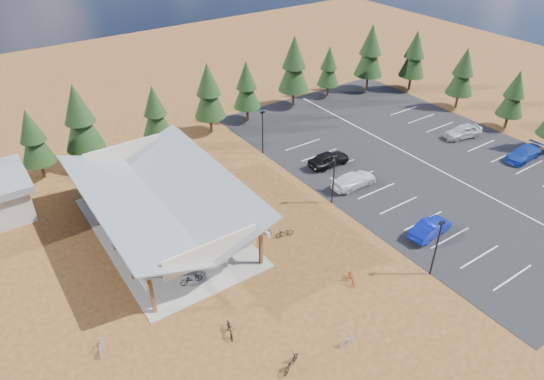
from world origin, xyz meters
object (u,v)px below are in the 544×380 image
object	(u,v)px
bike_8	(230,329)
bike_4	(212,249)
bike_14	(264,228)
car_3	(354,180)
bike_7	(159,192)
bike_9	(102,346)
bike_6	(183,209)
trash_bin_1	(249,215)
bike_1	(150,260)
bike_3	(129,204)
bike_0	(191,279)
bike_15	(253,215)
bike_11	(351,278)
bike_16	(285,233)
car_7	(524,153)
car_1	(430,228)
lamp_post_0	(437,245)
car_8	(463,131)
bike_2	(147,225)
bike_12	(291,363)
bike_5	(198,243)
lamp_post_1	(334,177)
lamp_post_2	(263,130)
trash_bin_0	(246,215)
car_4	(329,159)
bike_13	(348,340)
bike_pavilion	(161,195)

from	to	relation	value
bike_8	bike_4	bearing A→B (deg)	88.71
bike_14	car_3	world-z (taller)	car_3
bike_7	car_3	xyz separation A→B (m)	(17.08, -9.26, 0.15)
bike_9	bike_6	bearing A→B (deg)	-109.42
bike_4	bike_14	xyz separation A→B (m)	(5.18, -0.02, -0.07)
trash_bin_1	bike_1	xyz separation A→B (m)	(-9.93, -0.83, 0.13)
bike_14	trash_bin_1	bearing A→B (deg)	73.10
bike_3	bike_7	xyz separation A→B (m)	(3.08, 0.23, -0.01)
bike_0	bike_15	bearing A→B (deg)	-53.86
bike_11	bike_4	bearing A→B (deg)	152.13
bike_0	bike_16	xyz separation A→B (m)	(9.33, 0.65, -0.13)
bike_9	car_7	xyz separation A→B (m)	(46.79, -0.92, 0.30)
bike_11	car_1	bearing A→B (deg)	26.38
lamp_post_0	car_8	world-z (taller)	lamp_post_0
bike_2	bike_14	world-z (taller)	bike_2
bike_9	bike_12	xyz separation A→B (m)	(9.56, -8.15, 0.01)
bike_9	bike_0	bearing A→B (deg)	-137.52
bike_1	bike_14	size ratio (longest dim) A/B	0.97
bike_14	bike_7	bearing A→B (deg)	99.59
bike_3	bike_14	distance (m)	13.27
bike_3	bike_7	distance (m)	3.09
bike_9	bike_12	distance (m)	12.56
car_8	trash_bin_1	bearing A→B (deg)	-80.11
car_1	bike_5	bearing A→B (deg)	54.81
lamp_post_1	bike_2	xyz separation A→B (m)	(-16.24, 6.07, -2.41)
bike_2	bike_7	world-z (taller)	bike_7
bike_2	bike_11	distance (m)	18.45
lamp_post_0	bike_14	distance (m)	14.48
bike_0	bike_2	size ratio (longest dim) A/B	1.00
bike_5	car_7	size ratio (longest dim) A/B	0.35
lamp_post_0	car_8	distance (m)	25.90
lamp_post_0	bike_0	bearing A→B (deg)	148.98
bike_5	car_7	distance (m)	37.33
bike_5	bike_15	size ratio (longest dim) A/B	0.98
car_1	car_7	distance (m)	19.40
lamp_post_2	bike_12	world-z (taller)	lamp_post_2
trash_bin_0	bike_9	bearing A→B (deg)	-155.73
lamp_post_2	car_7	world-z (taller)	lamp_post_2
trash_bin_0	bike_14	world-z (taller)	trash_bin_0
bike_16	bike_12	bearing A→B (deg)	-20.81
bike_9	car_8	xyz separation A→B (m)	(45.73, 6.28, 0.37)
lamp_post_0	bike_4	bearing A→B (deg)	137.70
bike_0	car_4	bearing A→B (deg)	-59.44
lamp_post_1	bike_13	xyz separation A→B (m)	(-10.00, -13.44, -2.53)
bike_1	bike_6	size ratio (longest dim) A/B	0.86
trash_bin_0	car_3	distance (m)	12.02
bike_pavilion	car_1	size ratio (longest dim) A/B	4.35
bike_6	bike_13	world-z (taller)	bike_6
lamp_post_0	car_1	xyz separation A→B (m)	(3.81, 3.35, -2.20)
bike_7	car_7	world-z (taller)	car_7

